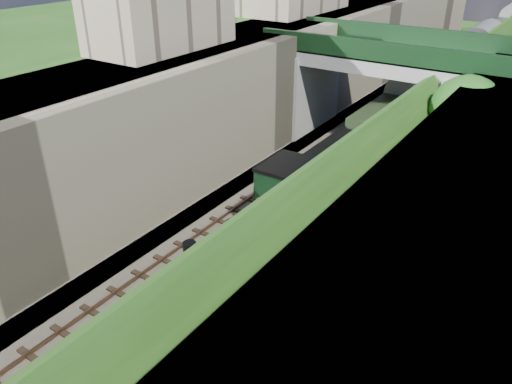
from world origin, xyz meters
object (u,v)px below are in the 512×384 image
tree (468,114)px  locomotive (258,241)px  road_bridge (402,87)px  tender (338,179)px

tree → locomotive: 13.15m
tree → locomotive: bearing=-111.5°
road_bridge → locomotive: bearing=-89.1°
road_bridge → tree: road_bridge is taller
road_bridge → tender: bearing=-88.4°
locomotive → tender: (-0.00, 7.36, -0.27)m
tree → tender: bearing=-135.7°
road_bridge → tree: bearing=-43.7°
road_bridge → tree: size_ratio=2.42×
tree → tender: size_ratio=1.10×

